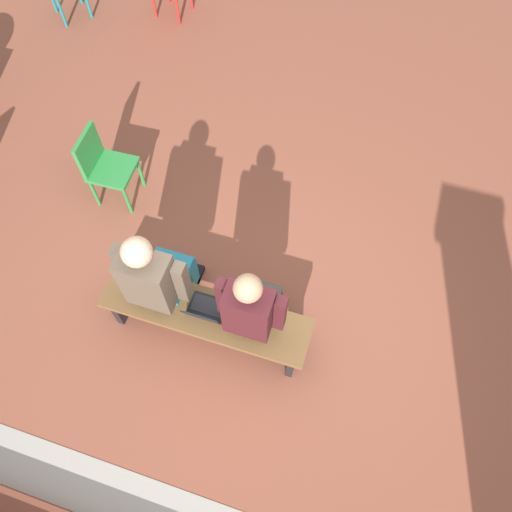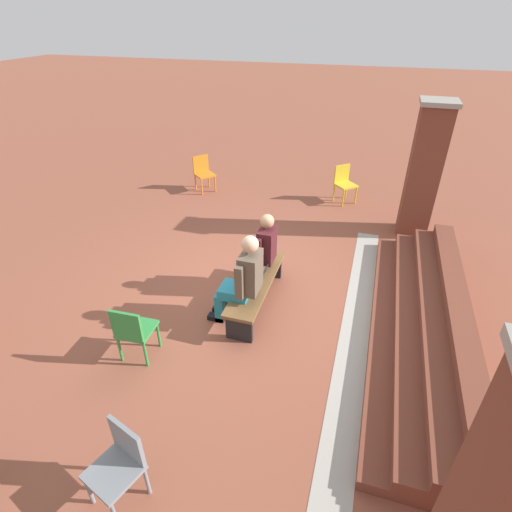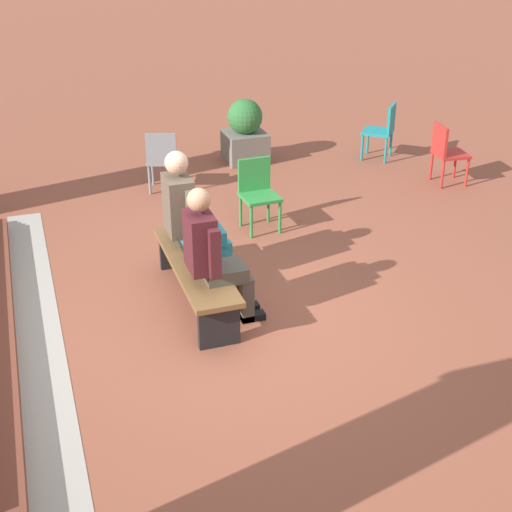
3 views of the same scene
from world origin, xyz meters
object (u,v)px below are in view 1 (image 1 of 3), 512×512
object	(u,v)px
bench	(206,316)
person_student	(253,305)
person_adult	(157,275)
plastic_chair_by_pillar	(104,164)
laptop	(206,311)

from	to	relation	value
bench	person_student	size ratio (longest dim) A/B	1.33
person_adult	bench	bearing A→B (deg)	170.13
bench	plastic_chair_by_pillar	world-z (taller)	plastic_chair_by_pillar
laptop	plastic_chair_by_pillar	distance (m)	1.91
person_student	laptop	distance (m)	0.45
person_student	person_adult	distance (m)	0.82
bench	person_student	xyz separation A→B (m)	(-0.40, -0.07, 0.37)
person_adult	person_student	bearing A→B (deg)	179.69
person_adult	plastic_chair_by_pillar	xyz separation A→B (m)	(1.09, -1.08, -0.27)
laptop	person_adult	bearing A→B (deg)	-11.15
person_student	person_adult	bearing A→B (deg)	-0.31
bench	laptop	xyz separation A→B (m)	(-0.01, 0.01, 0.15)
bench	plastic_chair_by_pillar	bearing A→B (deg)	-37.49
person_adult	laptop	world-z (taller)	person_adult
person_student	plastic_chair_by_pillar	distance (m)	2.20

